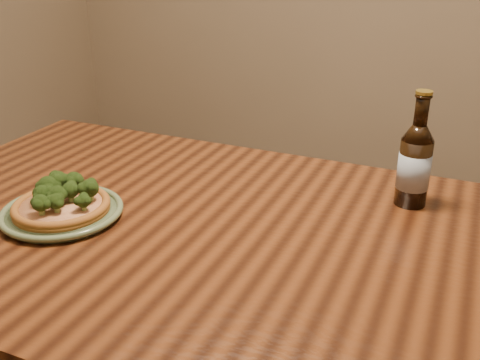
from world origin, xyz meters
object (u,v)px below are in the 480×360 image
at_px(table, 234,271).
at_px(beer_bottle, 415,164).
at_px(pizza, 61,202).
at_px(plate, 62,212).

height_order(table, beer_bottle, beer_bottle).
xyz_separation_m(pizza, beer_bottle, (0.66, 0.35, 0.06)).
height_order(pizza, beer_bottle, beer_bottle).
height_order(table, pizza, pizza).
relative_size(table, beer_bottle, 6.31).
xyz_separation_m(plate, pizza, (-0.00, 0.00, 0.02)).
xyz_separation_m(plate, beer_bottle, (0.66, 0.35, 0.08)).
distance_m(table, beer_bottle, 0.45).
bearing_deg(table, beer_bottle, 41.87).
height_order(plate, pizza, pizza).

